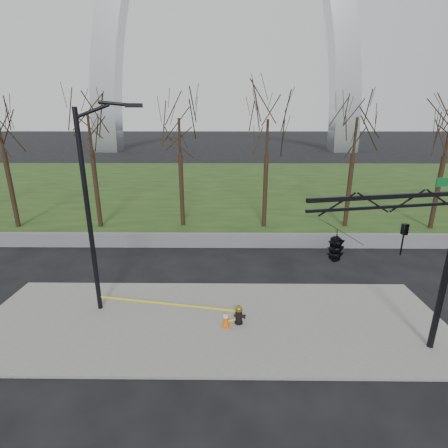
{
  "coord_description": "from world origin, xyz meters",
  "views": [
    {
      "loc": [
        0.57,
        -11.05,
        7.53
      ],
      "look_at": [
        0.44,
        2.0,
        3.41
      ],
      "focal_mm": 26.21,
      "sensor_mm": 36.0,
      "label": 1
    }
  ],
  "objects_px": {
    "traffic_signal_mast": "(360,243)",
    "street_light": "(93,200)",
    "traffic_cone": "(226,319)",
    "fire_hydrant": "(239,315)"
  },
  "relations": [
    {
      "from": "traffic_signal_mast",
      "to": "street_light",
      "type": "bearing_deg",
      "value": 149.41
    },
    {
      "from": "traffic_cone",
      "to": "street_light",
      "type": "distance_m",
      "value": 6.71
    },
    {
      "from": "fire_hydrant",
      "to": "street_light",
      "type": "xyz_separation_m",
      "value": [
        -5.51,
        1.05,
        4.23
      ]
    },
    {
      "from": "fire_hydrant",
      "to": "traffic_cone",
      "type": "relative_size",
      "value": 1.31
    },
    {
      "from": "fire_hydrant",
      "to": "traffic_signal_mast",
      "type": "xyz_separation_m",
      "value": [
        3.38,
        -1.96,
        3.68
      ]
    },
    {
      "from": "traffic_cone",
      "to": "traffic_signal_mast",
      "type": "bearing_deg",
      "value": -24.5
    },
    {
      "from": "traffic_cone",
      "to": "street_light",
      "type": "relative_size",
      "value": 0.07
    },
    {
      "from": "street_light",
      "to": "traffic_signal_mast",
      "type": "distance_m",
      "value": 9.4
    },
    {
      "from": "fire_hydrant",
      "to": "traffic_cone",
      "type": "distance_m",
      "value": 0.55
    },
    {
      "from": "street_light",
      "to": "traffic_signal_mast",
      "type": "height_order",
      "value": "street_light"
    }
  ]
}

